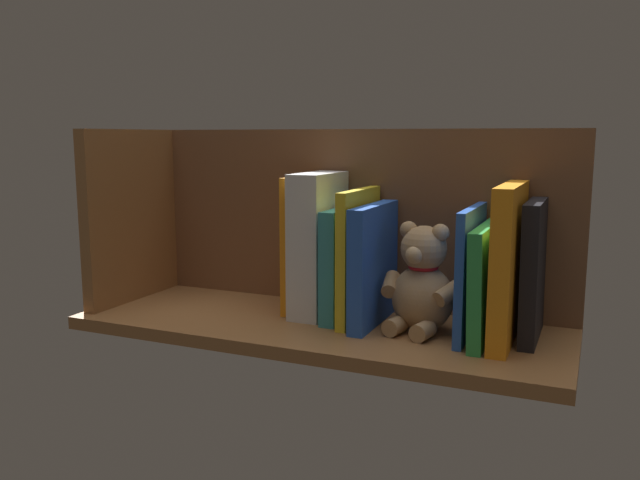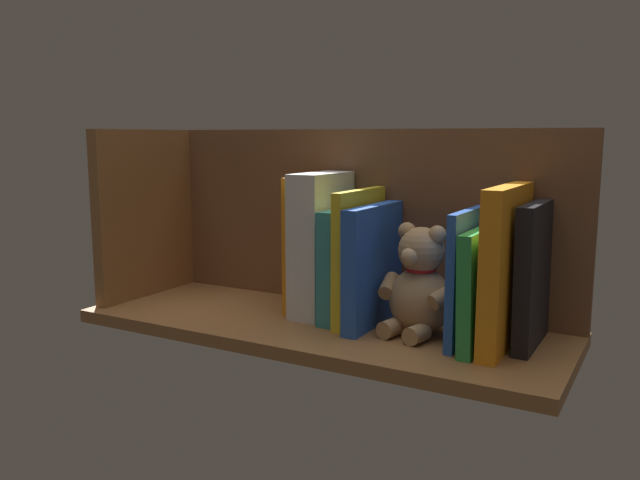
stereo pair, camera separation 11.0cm
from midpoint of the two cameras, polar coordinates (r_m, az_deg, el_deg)
The scene contains 13 objects.
ground_plane at distance 113.52cm, azimuth 2.80°, elevation -7.70°, with size 84.34×31.20×2.20cm, color brown.
shelf_back_panel at distance 121.72cm, azimuth 5.67°, elevation 1.91°, with size 84.34×1.50×33.08cm, color brown.
shelf_side_divider at distance 132.39cm, azimuth -12.91°, elevation 2.30°, with size 2.40×25.20×33.08cm, color brown.
book_0 at distance 104.81cm, azimuth 21.18°, elevation -2.94°, with size 2.50×15.50×21.93cm, color black.
book_1 at distance 102.64cm, azimuth 19.07°, elevation -2.31°, with size 2.99×20.52×24.60cm, color orange.
book_2 at distance 103.93cm, azimuth 17.16°, elevation -3.91°, with size 2.14×20.49×18.09cm, color green.
book_3 at distance 104.90cm, azimuth 15.93°, elevation -2.99°, with size 1.39×18.99×20.73cm, color blue.
teddy_bear at distance 106.09cm, azimuth 11.74°, elevation -4.04°, with size 14.32×12.98×18.03cm.
book_4 at distance 109.73cm, azimuth 7.60°, elevation -2.27°, with size 2.69×18.93×20.45cm, color blue.
book_5 at distance 111.30cm, azimuth 6.31°, elevation -1.45°, with size 1.78×17.42×22.87cm, color yellow.
book_6 at distance 113.46cm, azimuth 5.00°, elevation -2.10°, with size 2.80×16.02×19.46cm, color teal.
dictionary_thick_white at distance 115.50cm, azimuth 2.83°, elevation -0.37°, with size 5.78×14.82×25.42cm, color silver.
book_7 at distance 118.58cm, azimuth 1.18°, elevation -0.31°, with size 1.46×12.67×24.62cm, color orange.
Camera 2 is at (-53.17, 94.91, 31.79)cm, focal length 36.27 mm.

